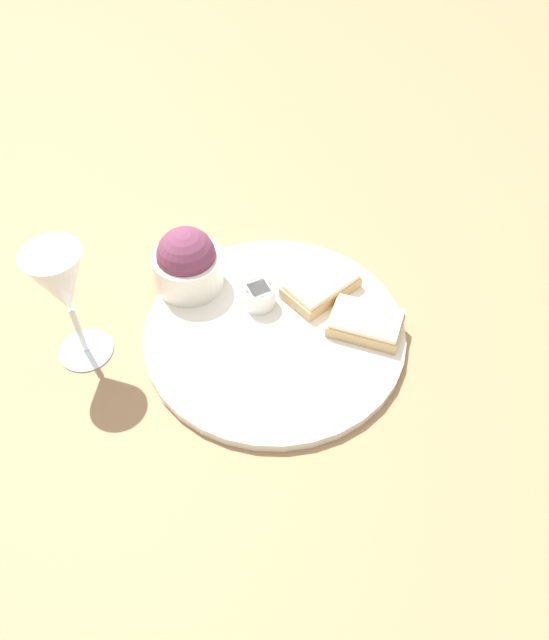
% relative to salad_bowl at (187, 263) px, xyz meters
% --- Properties ---
extents(ground_plane, '(4.00, 4.00, 0.00)m').
position_rel_salad_bowl_xyz_m(ground_plane, '(-0.12, 0.09, -0.06)').
color(ground_plane, '#93704C').
extents(dinner_plate, '(0.36, 0.36, 0.01)m').
position_rel_salad_bowl_xyz_m(dinner_plate, '(-0.12, 0.09, -0.05)').
color(dinner_plate, silver).
rests_on(dinner_plate, ground_plane).
extents(salad_bowl, '(0.10, 0.10, 0.10)m').
position_rel_salad_bowl_xyz_m(salad_bowl, '(0.00, 0.00, 0.00)').
color(salad_bowl, silver).
rests_on(salad_bowl, dinner_plate).
extents(sauce_ramekin, '(0.05, 0.05, 0.03)m').
position_rel_salad_bowl_xyz_m(sauce_ramekin, '(-0.10, 0.05, -0.02)').
color(sauce_ramekin, white).
rests_on(sauce_ramekin, dinner_plate).
extents(cheese_toast_near, '(0.12, 0.11, 0.03)m').
position_rel_salad_bowl_xyz_m(cheese_toast_near, '(-0.19, 0.03, -0.03)').
color(cheese_toast_near, tan).
rests_on(cheese_toast_near, dinner_plate).
extents(cheese_toast_far, '(0.11, 0.09, 0.03)m').
position_rel_salad_bowl_xyz_m(cheese_toast_far, '(-0.24, 0.10, -0.03)').
color(cheese_toast_far, tan).
rests_on(cheese_toast_far, dinner_plate).
extents(wine_glass, '(0.07, 0.07, 0.18)m').
position_rel_salad_bowl_xyz_m(wine_glass, '(0.14, 0.10, 0.07)').
color(wine_glass, silver).
rests_on(wine_glass, ground_plane).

